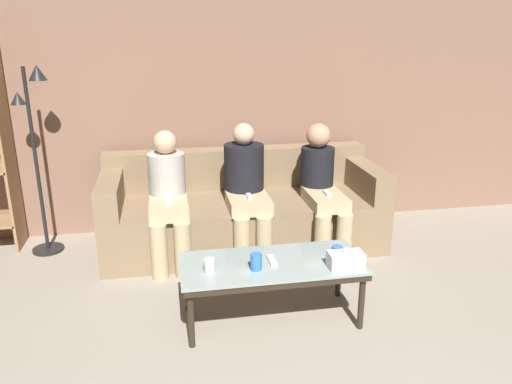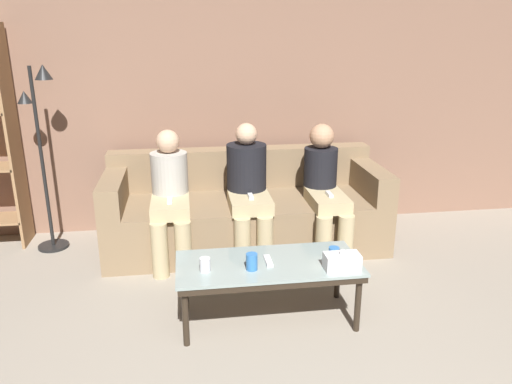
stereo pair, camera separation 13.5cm
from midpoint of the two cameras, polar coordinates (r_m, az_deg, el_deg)
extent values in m
cube|color=#8C6651|center=(4.70, -1.28, 11.54)|extent=(12.00, 0.06, 2.60)
cube|color=#897051|center=(4.40, -0.26, -3.43)|extent=(2.38, 0.90, 0.44)
cube|color=#897051|center=(4.60, -0.87, 2.83)|extent=(2.38, 0.20, 0.36)
cube|color=#897051|center=(4.28, -15.03, 0.25)|extent=(0.18, 0.90, 0.25)
cube|color=#897051|center=(4.56, 13.58, 1.47)|extent=(0.18, 0.90, 0.25)
cube|color=#8C9E99|center=(3.23, 2.62, -8.18)|extent=(1.18, 0.52, 0.02)
cube|color=#2D2319|center=(3.24, 2.61, -8.64)|extent=(1.15, 0.51, 0.04)
cylinder|color=#2D2319|center=(3.11, -6.78, -14.25)|extent=(0.04, 0.04, 0.36)
cylinder|color=#2D2319|center=(3.30, 12.73, -12.56)|extent=(0.04, 0.04, 0.36)
cylinder|color=#2D2319|center=(3.48, -7.01, -10.53)|extent=(0.04, 0.04, 0.36)
cylinder|color=#2D2319|center=(3.65, 10.37, -9.26)|extent=(0.04, 0.04, 0.36)
cylinder|color=#3372BF|center=(3.11, 0.76, -7.98)|extent=(0.07, 0.07, 0.11)
cylinder|color=silver|center=(3.10, -4.60, -8.29)|extent=(0.07, 0.07, 0.09)
cylinder|color=#3372BF|center=(3.29, 10.06, -6.95)|extent=(0.07, 0.07, 0.09)
cube|color=white|center=(3.18, 11.02, -7.80)|extent=(0.22, 0.12, 0.10)
sphere|color=white|center=(3.15, 11.08, -6.79)|extent=(0.04, 0.04, 0.04)
cube|color=white|center=(3.22, 2.62, -7.88)|extent=(0.04, 0.15, 0.02)
cube|color=#9E754C|center=(4.70, -25.25, 5.45)|extent=(0.02, 0.32, 1.89)
cylinder|color=black|center=(4.76, -21.36, -5.76)|extent=(0.26, 0.26, 0.02)
cylinder|color=black|center=(4.52, -22.47, 3.23)|extent=(0.03, 0.03, 1.56)
cone|color=black|center=(4.38, -22.33, 12.58)|extent=(0.14, 0.14, 0.12)
cone|color=black|center=(4.49, -24.17, 9.86)|extent=(0.12, 0.12, 0.10)
cylinder|color=tan|center=(3.91, -9.96, -6.58)|extent=(0.13, 0.13, 0.44)
cylinder|color=tan|center=(3.91, -7.31, -6.46)|extent=(0.13, 0.13, 0.44)
cube|color=tan|center=(4.01, -8.82, -1.65)|extent=(0.30, 0.44, 0.10)
cylinder|color=#B7B2A8|center=(4.17, -8.92, 1.53)|extent=(0.30, 0.30, 0.44)
sphere|color=#DBAD89|center=(4.09, -9.14, 5.73)|extent=(0.19, 0.19, 0.19)
cube|color=white|center=(3.95, -8.87, -0.97)|extent=(0.04, 0.12, 0.02)
cylinder|color=tan|center=(3.95, -0.58, -6.02)|extent=(0.13, 0.13, 0.44)
cylinder|color=tan|center=(3.98, 2.00, -5.86)|extent=(0.13, 0.13, 0.44)
cube|color=tan|center=(4.06, 0.26, -1.19)|extent=(0.33, 0.43, 0.10)
cylinder|color=black|center=(4.20, -0.17, 2.22)|extent=(0.33, 0.33, 0.48)
sphere|color=#DBAD89|center=(4.12, -0.17, 6.65)|extent=(0.18, 0.18, 0.18)
cube|color=white|center=(4.00, 0.35, -0.51)|extent=(0.04, 0.12, 0.02)
cylinder|color=tan|center=(4.02, 8.66, -5.77)|extent=(0.13, 0.13, 0.44)
cylinder|color=tan|center=(4.08, 11.10, -5.58)|extent=(0.13, 0.13, 0.44)
cube|color=tan|center=(4.17, 9.07, -0.89)|extent=(0.29, 0.49, 0.10)
cylinder|color=black|center=(4.34, 8.24, 2.20)|extent=(0.29, 0.29, 0.43)
sphere|color=tan|center=(4.27, 8.43, 6.34)|extent=(0.21, 0.21, 0.21)
cube|color=white|center=(4.10, 9.31, -0.25)|extent=(0.04, 0.12, 0.02)
camera|label=1|loc=(0.07, -88.95, 0.34)|focal=35.00mm
camera|label=2|loc=(0.07, 91.05, -0.34)|focal=35.00mm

